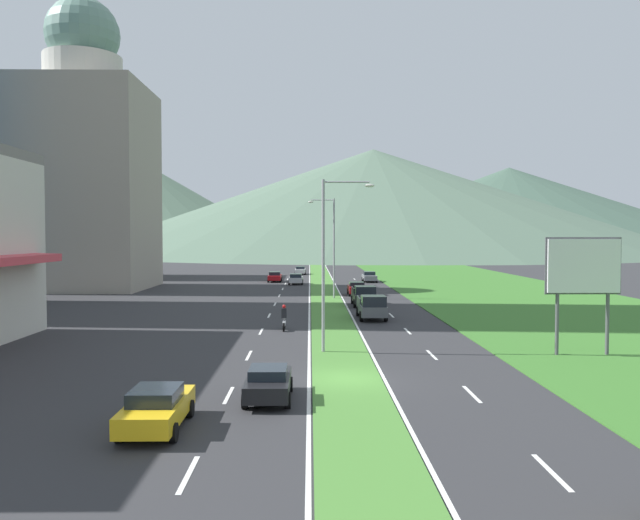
# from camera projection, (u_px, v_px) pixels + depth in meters

# --- Properties ---
(ground_plane) EXTENTS (600.00, 600.00, 0.00)m
(ground_plane) POSITION_uv_depth(u_px,v_px,m) (347.00, 380.00, 28.87)
(ground_plane) COLOR #2D2D30
(grass_median) EXTENTS (3.20, 240.00, 0.06)m
(grass_median) POSITION_uv_depth(u_px,v_px,m) (322.00, 282.00, 88.82)
(grass_median) COLOR #477F33
(grass_median) RESTS_ON ground_plane
(grass_verge_right) EXTENTS (24.00, 240.00, 0.06)m
(grass_verge_right) POSITION_uv_depth(u_px,v_px,m) (466.00, 282.00, 89.15)
(grass_verge_right) COLOR #387028
(grass_verge_right) RESTS_ON ground_plane
(lane_dash_left_1) EXTENTS (0.16, 2.80, 0.01)m
(lane_dash_left_1) POSITION_uv_depth(u_px,v_px,m) (188.00, 474.00, 17.45)
(lane_dash_left_1) COLOR silver
(lane_dash_left_1) RESTS_ON ground_plane
(lane_dash_left_2) EXTENTS (0.16, 2.80, 0.01)m
(lane_dash_left_2) POSITION_uv_depth(u_px,v_px,m) (229.00, 395.00, 26.10)
(lane_dash_left_2) COLOR silver
(lane_dash_left_2) RESTS_ON ground_plane
(lane_dash_left_3) EXTENTS (0.16, 2.80, 0.01)m
(lane_dash_left_3) POSITION_uv_depth(u_px,v_px,m) (249.00, 355.00, 34.74)
(lane_dash_left_3) COLOR silver
(lane_dash_left_3) RESTS_ON ground_plane
(lane_dash_left_4) EXTENTS (0.16, 2.80, 0.01)m
(lane_dash_left_4) POSITION_uv_depth(u_px,v_px,m) (261.00, 332.00, 43.38)
(lane_dash_left_4) COLOR silver
(lane_dash_left_4) RESTS_ON ground_plane
(lane_dash_left_5) EXTENTS (0.16, 2.80, 0.01)m
(lane_dash_left_5) POSITION_uv_depth(u_px,v_px,m) (269.00, 316.00, 52.03)
(lane_dash_left_5) COLOR silver
(lane_dash_left_5) RESTS_ON ground_plane
(lane_dash_left_6) EXTENTS (0.16, 2.80, 0.01)m
(lane_dash_left_6) POSITION_uv_depth(u_px,v_px,m) (275.00, 304.00, 60.67)
(lane_dash_left_6) COLOR silver
(lane_dash_left_6) RESTS_ON ground_plane
(lane_dash_left_7) EXTENTS (0.16, 2.80, 0.01)m
(lane_dash_left_7) POSITION_uv_depth(u_px,v_px,m) (279.00, 296.00, 69.32)
(lane_dash_left_7) COLOR silver
(lane_dash_left_7) RESTS_ON ground_plane
(lane_dash_left_8) EXTENTS (0.16, 2.80, 0.01)m
(lane_dash_left_8) POSITION_uv_depth(u_px,v_px,m) (283.00, 289.00, 77.96)
(lane_dash_left_8) COLOR silver
(lane_dash_left_8) RESTS_ON ground_plane
(lane_dash_left_9) EXTENTS (0.16, 2.80, 0.01)m
(lane_dash_left_9) POSITION_uv_depth(u_px,v_px,m) (285.00, 284.00, 86.61)
(lane_dash_left_9) COLOR silver
(lane_dash_left_9) RESTS_ON ground_plane
(lane_dash_left_10) EXTENTS (0.16, 2.80, 0.01)m
(lane_dash_left_10) POSITION_uv_depth(u_px,v_px,m) (288.00, 279.00, 95.25)
(lane_dash_left_10) COLOR silver
(lane_dash_left_10) RESTS_ON ground_plane
(lane_dash_right_1) EXTENTS (0.16, 2.80, 0.01)m
(lane_dash_right_1) POSITION_uv_depth(u_px,v_px,m) (551.00, 472.00, 17.62)
(lane_dash_right_1) COLOR silver
(lane_dash_right_1) RESTS_ON ground_plane
(lane_dash_right_2) EXTENTS (0.16, 2.80, 0.01)m
(lane_dash_right_2) POSITION_uv_depth(u_px,v_px,m) (472.00, 394.00, 26.26)
(lane_dash_right_2) COLOR silver
(lane_dash_right_2) RESTS_ON ground_plane
(lane_dash_right_3) EXTENTS (0.16, 2.80, 0.01)m
(lane_dash_right_3) POSITION_uv_depth(u_px,v_px,m) (432.00, 355.00, 34.91)
(lane_dash_right_3) COLOR silver
(lane_dash_right_3) RESTS_ON ground_plane
(lane_dash_right_4) EXTENTS (0.16, 2.80, 0.01)m
(lane_dash_right_4) POSITION_uv_depth(u_px,v_px,m) (408.00, 331.00, 43.55)
(lane_dash_right_4) COLOR silver
(lane_dash_right_4) RESTS_ON ground_plane
(lane_dash_right_5) EXTENTS (0.16, 2.80, 0.01)m
(lane_dash_right_5) POSITION_uv_depth(u_px,v_px,m) (391.00, 315.00, 52.19)
(lane_dash_right_5) COLOR silver
(lane_dash_right_5) RESTS_ON ground_plane
(lane_dash_right_6) EXTENTS (0.16, 2.80, 0.01)m
(lane_dash_right_6) POSITION_uv_depth(u_px,v_px,m) (380.00, 304.00, 60.84)
(lane_dash_right_6) COLOR silver
(lane_dash_right_6) RESTS_ON ground_plane
(lane_dash_right_7) EXTENTS (0.16, 2.80, 0.01)m
(lane_dash_right_7) POSITION_uv_depth(u_px,v_px,m) (371.00, 295.00, 69.48)
(lane_dash_right_7) COLOR silver
(lane_dash_right_7) RESTS_ON ground_plane
(lane_dash_right_8) EXTENTS (0.16, 2.80, 0.01)m
(lane_dash_right_8) POSITION_uv_depth(u_px,v_px,m) (364.00, 289.00, 78.13)
(lane_dash_right_8) COLOR silver
(lane_dash_right_8) RESTS_ON ground_plane
(lane_dash_right_9) EXTENTS (0.16, 2.80, 0.01)m
(lane_dash_right_9) POSITION_uv_depth(u_px,v_px,m) (359.00, 283.00, 86.77)
(lane_dash_right_9) COLOR silver
(lane_dash_right_9) RESTS_ON ground_plane
(lane_dash_right_10) EXTENTS (0.16, 2.80, 0.01)m
(lane_dash_right_10) POSITION_uv_depth(u_px,v_px,m) (354.00, 279.00, 95.42)
(lane_dash_right_10) COLOR silver
(lane_dash_right_10) RESTS_ON ground_plane
(edge_line_median_left) EXTENTS (0.16, 240.00, 0.01)m
(edge_line_median_left) POSITION_uv_depth(u_px,v_px,m) (310.00, 282.00, 88.79)
(edge_line_median_left) COLOR silver
(edge_line_median_left) RESTS_ON ground_plane
(edge_line_median_right) EXTENTS (0.16, 240.00, 0.01)m
(edge_line_median_right) POSITION_uv_depth(u_px,v_px,m) (334.00, 282.00, 88.85)
(edge_line_median_right) COLOR silver
(edge_line_median_right) RESTS_ON ground_plane
(domed_building) EXTENTS (15.56, 15.56, 35.99)m
(domed_building) POSITION_uv_depth(u_px,v_px,m) (85.00, 167.00, 77.93)
(domed_building) COLOR #9E9384
(domed_building) RESTS_ON ground_plane
(midrise_colored) EXTENTS (13.82, 13.82, 20.65)m
(midrise_colored) POSITION_uv_depth(u_px,v_px,m) (93.00, 212.00, 99.37)
(midrise_colored) COLOR #9E9384
(midrise_colored) RESTS_ON ground_plane
(hill_far_left) EXTENTS (147.90, 147.90, 42.18)m
(hill_far_left) POSITION_uv_depth(u_px,v_px,m) (130.00, 203.00, 277.15)
(hill_far_left) COLOR #516B56
(hill_far_left) RESTS_ON ground_plane
(hill_far_center) EXTENTS (236.32, 236.32, 41.73)m
(hill_far_center) POSITION_uv_depth(u_px,v_px,m) (373.00, 201.00, 255.41)
(hill_far_center) COLOR #516B56
(hill_far_center) RESTS_ON ground_plane
(hill_far_right) EXTENTS (209.69, 209.69, 38.97)m
(hill_far_right) POSITION_uv_depth(u_px,v_px,m) (509.00, 209.00, 298.01)
(hill_far_right) COLOR #3D5647
(hill_far_right) RESTS_ON ground_plane
(street_lamp_near) EXTENTS (2.98, 0.28, 9.83)m
(street_lamp_near) POSITION_uv_depth(u_px,v_px,m) (329.00, 254.00, 35.40)
(street_lamp_near) COLOR #99999E
(street_lamp_near) RESTS_ON ground_plane
(street_lamp_mid) EXTENTS (2.81, 0.32, 10.55)m
(street_lamp_mid) POSITION_uv_depth(u_px,v_px,m) (331.00, 242.00, 65.81)
(street_lamp_mid) COLOR #99999E
(street_lamp_mid) RESTS_ON ground_plane
(billboard_roadside) EXTENTS (4.21, 0.28, 6.58)m
(billboard_roadside) POSITION_uv_depth(u_px,v_px,m) (583.00, 271.00, 34.47)
(billboard_roadside) COLOR #4C4C51
(billboard_roadside) RESTS_ON ground_plane
(car_0) EXTENTS (1.97, 4.54, 1.48)m
(car_0) POSITION_uv_depth(u_px,v_px,m) (369.00, 277.00, 89.76)
(car_0) COLOR slate
(car_0) RESTS_ON ground_plane
(car_1) EXTENTS (1.96, 4.52, 1.47)m
(car_1) POSITION_uv_depth(u_px,v_px,m) (157.00, 408.00, 21.47)
(car_1) COLOR yellow
(car_1) RESTS_ON ground_plane
(car_2) EXTENTS (1.89, 4.09, 1.36)m
(car_2) POSITION_uv_depth(u_px,v_px,m) (300.00, 270.00, 107.24)
(car_2) COLOR silver
(car_2) RESTS_ON ground_plane
(car_3) EXTENTS (1.97, 4.28, 1.44)m
(car_3) POSITION_uv_depth(u_px,v_px,m) (296.00, 279.00, 85.45)
(car_3) COLOR #B2B2B7
(car_3) RESTS_ON ground_plane
(car_4) EXTENTS (2.00, 4.30, 1.47)m
(car_4) POSITION_uv_depth(u_px,v_px,m) (357.00, 288.00, 69.80)
(car_4) COLOR maroon
(car_4) RESTS_ON ground_plane
(car_6) EXTENTS (1.95, 4.55, 1.46)m
(car_6) POSITION_uv_depth(u_px,v_px,m) (275.00, 277.00, 89.96)
(car_6) COLOR maroon
(car_6) RESTS_ON ground_plane
(car_7) EXTENTS (1.88, 4.14, 1.37)m
(car_7) POSITION_uv_depth(u_px,v_px,m) (268.00, 382.00, 25.32)
(car_7) COLOR black
(car_7) RESTS_ON ground_plane
(pickup_truck_0) EXTENTS (2.18, 5.40, 2.00)m
(pickup_truck_0) POSITION_uv_depth(u_px,v_px,m) (372.00, 307.00, 49.76)
(pickup_truck_0) COLOR #515459
(pickup_truck_0) RESTS_ON ground_plane
(pickup_truck_1) EXTENTS (2.18, 5.40, 2.00)m
(pickup_truck_1) POSITION_uv_depth(u_px,v_px,m) (364.00, 296.00, 58.98)
(pickup_truck_1) COLOR black
(pickup_truck_1) RESTS_ON ground_plane
(motorcycle_rider) EXTENTS (0.36, 2.00, 1.80)m
(motorcycle_rider) POSITION_uv_depth(u_px,v_px,m) (284.00, 320.00, 44.06)
(motorcycle_rider) COLOR black
(motorcycle_rider) RESTS_ON ground_plane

